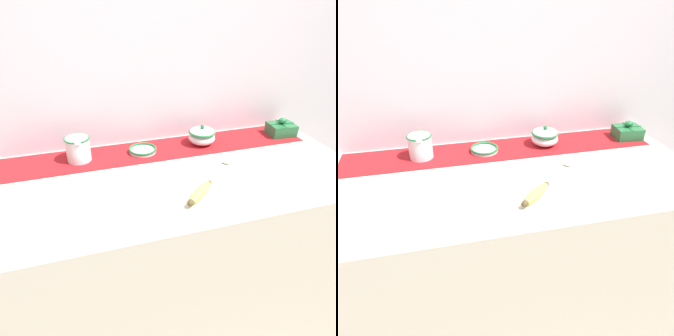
% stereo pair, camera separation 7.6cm
% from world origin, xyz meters
% --- Properties ---
extents(ground_plane, '(12.00, 12.00, 0.00)m').
position_xyz_m(ground_plane, '(0.00, 0.00, 0.00)').
color(ground_plane, gray).
extents(countertop, '(1.54, 0.71, 0.91)m').
position_xyz_m(countertop, '(0.00, 0.00, 0.46)').
color(countertop, beige).
rests_on(countertop, ground_plane).
extents(back_wall, '(2.34, 0.04, 2.40)m').
position_xyz_m(back_wall, '(0.00, 0.38, 1.20)').
color(back_wall, silver).
rests_on(back_wall, ground_plane).
extents(table_runner, '(1.41, 0.22, 0.00)m').
position_xyz_m(table_runner, '(0.00, 0.23, 0.92)').
color(table_runner, '#A8191E').
rests_on(table_runner, countertop).
extents(cream_pitcher, '(0.11, 0.13, 0.11)m').
position_xyz_m(cream_pitcher, '(-0.36, 0.24, 0.97)').
color(cream_pitcher, white).
rests_on(cream_pitcher, countertop).
extents(sugar_bowl, '(0.13, 0.13, 0.10)m').
position_xyz_m(sugar_bowl, '(0.21, 0.23, 0.96)').
color(sugar_bowl, white).
rests_on(sugar_bowl, countertop).
extents(small_dish, '(0.13, 0.13, 0.02)m').
position_xyz_m(small_dish, '(-0.08, 0.23, 0.93)').
color(small_dish, white).
rests_on(small_dish, countertop).
extents(banana, '(0.15, 0.14, 0.04)m').
position_xyz_m(banana, '(0.04, -0.18, 0.93)').
color(banana, '#CCD156').
rests_on(banana, countertop).
extents(spoon, '(0.17, 0.12, 0.01)m').
position_xyz_m(spoon, '(0.23, 0.03, 0.92)').
color(spoon, '#A89E89').
rests_on(spoon, countertop).
extents(gift_box, '(0.13, 0.12, 0.09)m').
position_xyz_m(gift_box, '(0.64, 0.22, 0.95)').
color(gift_box, '#236638').
rests_on(gift_box, countertop).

